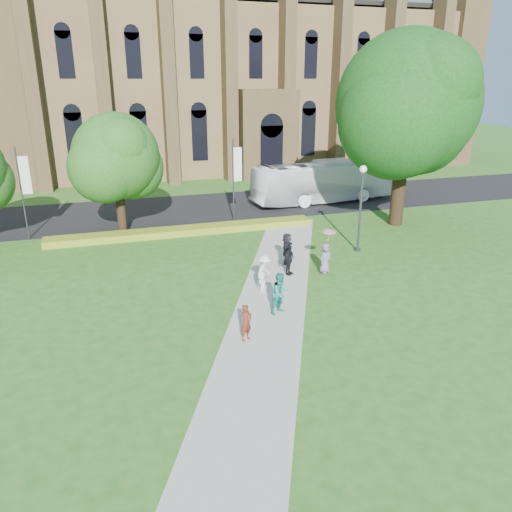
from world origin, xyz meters
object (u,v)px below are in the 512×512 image
object	(u,v)px
streetlamp	(361,198)
large_tree	(407,104)
tour_coach	(323,182)
pedestrian_0	(246,323)

from	to	relation	value
streetlamp	large_tree	world-z (taller)	large_tree
streetlamp	tour_coach	world-z (taller)	streetlamp
streetlamp	pedestrian_0	size ratio (longest dim) A/B	3.40
streetlamp	tour_coach	size ratio (longest dim) A/B	0.42
pedestrian_0	streetlamp	bearing A→B (deg)	10.19
streetlamp	large_tree	bearing A→B (deg)	39.29
large_tree	pedestrian_0	world-z (taller)	large_tree
large_tree	tour_coach	size ratio (longest dim) A/B	1.06
streetlamp	tour_coach	xyz separation A→B (m)	(3.34, 12.43, -1.55)
large_tree	pedestrian_0	xyz separation A→B (m)	(-15.18, -13.14, -7.55)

